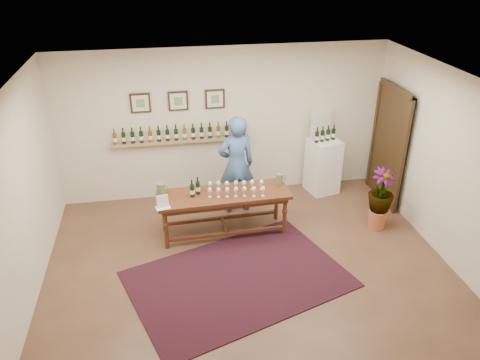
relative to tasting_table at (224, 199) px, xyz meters
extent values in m
plane|color=#513423|center=(0.23, -1.04, -0.64)|extent=(6.00, 6.00, 0.00)
plane|color=beige|center=(0.23, 1.46, 0.76)|extent=(6.00, 0.00, 6.00)
plane|color=beige|center=(0.23, -3.54, 0.76)|extent=(6.00, 0.00, 6.00)
plane|color=beige|center=(-2.77, -1.04, 0.76)|extent=(0.00, 5.00, 5.00)
plane|color=beige|center=(3.23, -1.04, 0.76)|extent=(0.00, 5.00, 5.00)
plane|color=white|center=(0.23, -1.04, 2.16)|extent=(6.00, 6.00, 0.00)
cube|color=#AB785C|center=(-0.57, 1.37, 0.51)|extent=(2.50, 0.16, 0.04)
cube|color=black|center=(3.17, 0.66, 0.41)|extent=(0.10, 1.00, 2.10)
cube|color=#322110|center=(3.12, 0.66, 0.41)|extent=(0.04, 1.12, 2.22)
cube|color=#322110|center=(-1.22, 1.43, 1.24)|extent=(0.35, 0.03, 0.35)
cube|color=silver|center=(-1.22, 1.41, 1.24)|extent=(0.28, 0.01, 0.28)
cube|color=#6A9148|center=(-1.22, 1.41, 1.24)|extent=(0.15, 0.00, 0.15)
cube|color=#322110|center=(-0.57, 1.43, 1.24)|extent=(0.35, 0.03, 0.35)
cube|color=silver|center=(-0.57, 1.41, 1.24)|extent=(0.28, 0.01, 0.28)
cube|color=#6A9148|center=(-0.57, 1.41, 1.24)|extent=(0.15, 0.00, 0.15)
cube|color=#322110|center=(0.08, 1.43, 1.24)|extent=(0.35, 0.03, 0.35)
cube|color=silver|center=(0.08, 1.41, 1.24)|extent=(0.28, 0.01, 0.28)
cube|color=#6A9148|center=(0.08, 1.41, 1.24)|extent=(0.15, 0.00, 0.15)
cube|color=#46120C|center=(0.02, -1.25, -0.64)|extent=(3.50, 2.87, 0.02)
cube|color=#461A11|center=(0.00, 0.00, 0.08)|extent=(2.16, 0.75, 0.06)
cube|color=#461A11|center=(0.00, 0.00, 0.02)|extent=(2.04, 0.63, 0.10)
cylinder|color=#461A11|center=(-0.96, -0.28, -0.29)|extent=(0.07, 0.07, 0.70)
cylinder|color=#461A11|center=(0.98, -0.21, -0.29)|extent=(0.07, 0.07, 0.70)
cylinder|color=#461A11|center=(-0.98, 0.21, -0.29)|extent=(0.07, 0.07, 0.70)
cylinder|color=#461A11|center=(0.96, 0.28, -0.29)|extent=(0.07, 0.07, 0.70)
cube|color=#461A11|center=(0.01, -0.24, -0.51)|extent=(1.94, 0.11, 0.05)
cube|color=#461A11|center=(-0.01, 0.24, -0.51)|extent=(1.94, 0.11, 0.05)
cube|color=#461A11|center=(0.00, 0.00, -0.51)|extent=(0.07, 0.49, 0.05)
cube|color=silver|center=(-0.98, -0.26, 0.21)|extent=(0.25, 0.20, 0.20)
cube|color=white|center=(2.09, 1.14, -0.11)|extent=(0.63, 0.63, 1.06)
cube|color=silver|center=(2.02, 1.26, 0.70)|extent=(0.42, 0.12, 0.58)
cone|color=#B35D3B|center=(2.58, -0.31, -0.47)|extent=(0.33, 0.33, 0.35)
imported|color=#1A3917|center=(2.58, -0.31, 0.00)|extent=(0.63, 0.63, 0.60)
imported|color=#3D5D91|center=(0.33, 0.71, 0.25)|extent=(0.70, 0.51, 1.79)
camera|label=1|loc=(-0.91, -6.54, 3.77)|focal=35.00mm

